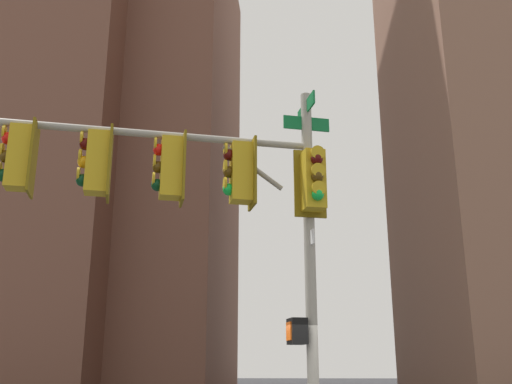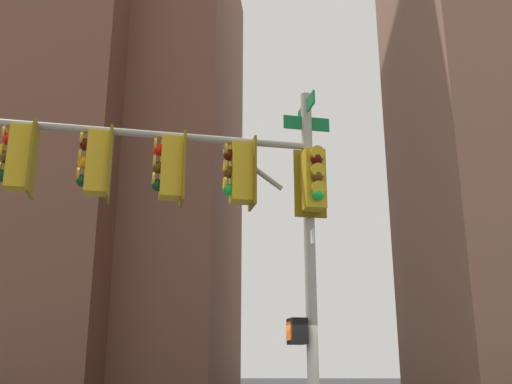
{
  "view_description": "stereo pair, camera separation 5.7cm",
  "coord_description": "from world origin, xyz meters",
  "views": [
    {
      "loc": [
        9.03,
        -0.31,
        1.87
      ],
      "look_at": [
        -0.24,
        -1.01,
        4.64
      ],
      "focal_mm": 41.33,
      "sensor_mm": 36.0,
      "label": 1
    },
    {
      "loc": [
        9.02,
        -0.25,
        1.87
      ],
      "look_at": [
        -0.24,
        -1.01,
        4.64
      ],
      "focal_mm": 41.33,
      "sensor_mm": 36.0,
      "label": 2
    }
  ],
  "objects": [
    {
      "name": "signal_pole_assembly",
      "position": [
        0.07,
        -1.88,
        4.6
      ],
      "size": [
        2.04,
        5.49,
        6.49
      ],
      "rotation": [
        0.0,
        0.0,
        5.0
      ],
      "color": "#9E998C",
      "rests_on": "ground_plane"
    },
    {
      "name": "building_brick_nearside",
      "position": [
        -36.79,
        16.75,
        21.73
      ],
      "size": [
        26.92,
        16.28,
        43.46
      ],
      "primitive_type": "cube",
      "color": "#845B47",
      "rests_on": "ground_plane"
    },
    {
      "name": "building_brick_midblock",
      "position": [
        -49.58,
        -15.64,
        24.4
      ],
      "size": [
        23.47,
        15.72,
        48.8
      ],
      "primitive_type": "cube",
      "color": "brown",
      "rests_on": "ground_plane"
    },
    {
      "name": "building_glass_tower",
      "position": [
        -50.16,
        -30.47,
        43.83
      ],
      "size": [
        26.57,
        28.77,
        87.65
      ],
      "primitive_type": "cube",
      "color": "#8CB2C6",
      "rests_on": "ground_plane"
    },
    {
      "name": "building_brick_farside",
      "position": [
        -42.12,
        -23.16,
        24.22
      ],
      "size": [
        17.24,
        14.44,
        48.44
      ],
      "primitive_type": "cube",
      "color": "brown",
      "rests_on": "ground_plane"
    }
  ]
}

